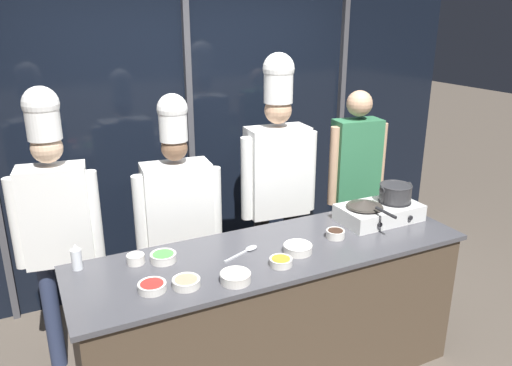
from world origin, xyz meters
TOP-DOWN VIEW (x-y plane):
  - window_wall_back at (0.00, 1.54)m, footprint 5.31×0.09m
  - demo_counter at (0.00, 0.00)m, footprint 2.43×0.73m
  - portable_stove at (0.86, 0.09)m, footprint 0.56×0.33m
  - frying_pan at (0.73, 0.08)m, footprint 0.25×0.43m
  - stock_pot at (0.99, 0.09)m, footprint 0.25×0.22m
  - squeeze_bottle_clear at (-1.10, 0.27)m, footprint 0.06×0.06m
  - prep_bowl_soy_glaze at (0.43, -0.02)m, footprint 0.12×0.12m
  - prep_bowl_bell_pepper at (-0.78, -0.13)m, footprint 0.15×0.15m
  - prep_bowl_bean_sprouts at (0.11, -0.09)m, footprint 0.17×0.17m
  - prep_bowl_shrimp at (-0.79, 0.20)m, footprint 0.10×0.10m
  - prep_bowl_mushrooms at (-0.61, -0.17)m, footprint 0.15×0.15m
  - prep_bowl_scallions at (-0.64, 0.15)m, footprint 0.15×0.15m
  - prep_bowl_carrots at (-0.06, -0.19)m, footprint 0.13×0.13m
  - prep_bowl_onion at (-0.36, -0.24)m, footprint 0.17×0.17m
  - serving_spoon_slotted at (-0.15, 0.06)m, footprint 0.26×0.14m
  - chef_head at (-1.15, 0.73)m, footprint 0.53×0.27m
  - chef_sous at (-0.37, 0.72)m, footprint 0.60×0.28m
  - chef_line at (0.41, 0.74)m, footprint 0.60×0.27m
  - person_guest at (1.08, 0.66)m, footprint 0.48×0.24m

SIDE VIEW (x-z plane):
  - demo_counter at x=0.00m, z-range 0.00..0.94m
  - serving_spoon_slotted at x=-0.15m, z-range 0.93..0.95m
  - prep_bowl_bell_pepper at x=-0.78m, z-range 0.94..0.98m
  - prep_bowl_carrots at x=-0.06m, z-range 0.94..0.98m
  - prep_bowl_mushrooms at x=-0.61m, z-range 0.94..0.98m
  - prep_bowl_scallions at x=-0.64m, z-range 0.94..0.99m
  - prep_bowl_soy_glaze at x=0.43m, z-range 0.94..0.99m
  - prep_bowl_bean_sprouts at x=0.11m, z-range 0.94..0.99m
  - prep_bowl_onion at x=-0.36m, z-range 0.94..0.99m
  - prep_bowl_shrimp at x=-0.79m, z-range 0.94..0.99m
  - portable_stove at x=0.86m, z-range 0.93..1.05m
  - squeeze_bottle_clear at x=-1.10m, z-range 0.93..1.08m
  - chef_sous at x=-0.37m, z-range 0.11..1.91m
  - person_guest at x=1.08m, z-range 0.20..1.94m
  - frying_pan at x=0.73m, z-range 1.05..1.10m
  - chef_head at x=-1.15m, z-range 0.17..2.06m
  - stock_pot at x=0.99m, z-range 1.06..1.18m
  - chef_line at x=0.41m, z-range 0.16..2.19m
  - window_wall_back at x=0.00m, z-range 0.00..2.70m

